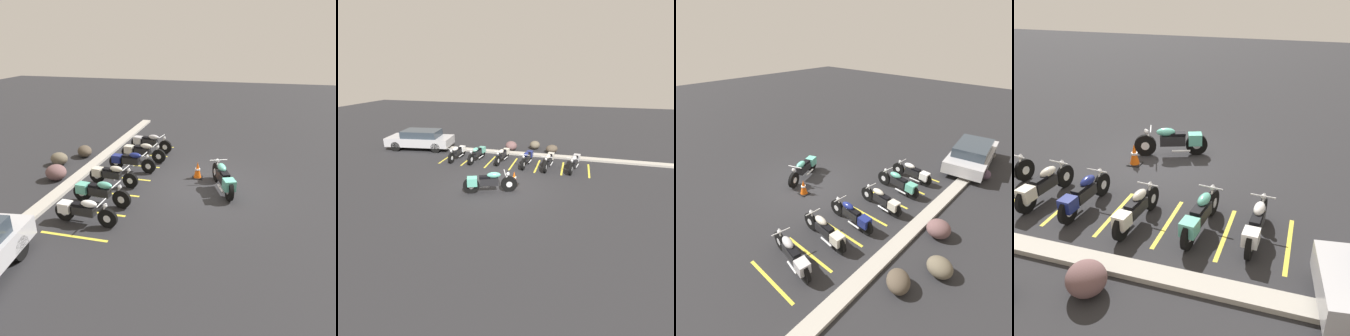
{
  "view_description": "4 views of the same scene",
  "coord_description": "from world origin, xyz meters",
  "views": [
    {
      "loc": [
        -11.29,
        -1.18,
        5.36
      ],
      "look_at": [
        -1.03,
        1.3,
        1.05
      ],
      "focal_mm": 35.0,
      "sensor_mm": 36.0,
      "label": 1
    },
    {
      "loc": [
        3.28,
        -10.59,
        5.18
      ],
      "look_at": [
        0.32,
        0.5,
        0.81
      ],
      "focal_mm": 28.0,
      "sensor_mm": 36.0,
      "label": 2
    },
    {
      "loc": [
        6.47,
        8.27,
        6.35
      ],
      "look_at": [
        -1.23,
        1.06,
        0.71
      ],
      "focal_mm": 28.0,
      "sensor_mm": 36.0,
      "label": 3
    },
    {
      "loc": [
        -4.18,
        10.7,
        5.25
      ],
      "look_at": [
        -1.19,
        1.55,
        0.63
      ],
      "focal_mm": 42.0,
      "sensor_mm": 36.0,
      "label": 4
    }
  ],
  "objects": [
    {
      "name": "ground",
      "position": [
        0.0,
        0.0,
        0.0
      ],
      "size": [
        60.0,
        60.0,
        0.0
      ],
      "primitive_type": "plane",
      "color": "#262628"
    },
    {
      "name": "motorcycle_teal_featured",
      "position": [
        -0.24,
        -0.59,
        0.5
      ],
      "size": [
        2.29,
        1.1,
        0.95
      ],
      "rotation": [
        0.0,
        0.0,
        0.37
      ],
      "color": "black",
      "rests_on": "ground"
    },
    {
      "name": "parked_bike_0",
      "position": [
        -3.48,
        3.37,
        0.43
      ],
      "size": [
        0.58,
        2.07,
        0.81
      ],
      "rotation": [
        0.0,
        0.0,
        -1.62
      ],
      "color": "black",
      "rests_on": "ground"
    },
    {
      "name": "parked_bike_1",
      "position": [
        -2.22,
        3.43,
        0.45
      ],
      "size": [
        0.63,
        2.16,
        0.85
      ],
      "rotation": [
        0.0,
        0.0,
        -1.68
      ],
      "color": "black",
      "rests_on": "ground"
    },
    {
      "name": "parked_bike_2",
      "position": [
        -0.7,
        3.61,
        0.42
      ],
      "size": [
        0.59,
        2.03,
        0.8
      ],
      "rotation": [
        0.0,
        0.0,
        -1.67
      ],
      "color": "black",
      "rests_on": "ground"
    },
    {
      "name": "parked_bike_3",
      "position": [
        0.8,
        3.39,
        0.44
      ],
      "size": [
        0.59,
        2.1,
        0.83
      ],
      "rotation": [
        0.0,
        0.0,
        -1.65
      ],
      "color": "black",
      "rests_on": "ground"
    },
    {
      "name": "parked_bike_4",
      "position": [
        2.04,
        3.29,
        0.45
      ],
      "size": [
        0.61,
        2.14,
        0.84
      ],
      "rotation": [
        0.0,
        0.0,
        -1.67
      ],
      "color": "black",
      "rests_on": "ground"
    },
    {
      "name": "parked_bike_5",
      "position": [
        3.43,
        3.33,
        0.46
      ],
      "size": [
        0.73,
        2.16,
        0.86
      ],
      "rotation": [
        0.0,
        0.0,
        -1.74
      ],
      "color": "black",
      "rests_on": "ground"
    },
    {
      "name": "car_silver",
      "position": [
        -6.87,
        4.76,
        0.68
      ],
      "size": [
        4.5,
        2.36,
        1.29
      ],
      "rotation": [
        0.0,
        0.0,
        3.28
      ],
      "color": "black",
      "rests_on": "ground"
    },
    {
      "name": "concrete_curb",
      "position": [
        0.0,
        5.16,
        0.06
      ],
      "size": [
        18.0,
        0.5,
        0.12
      ],
      "primitive_type": "cube",
      "color": "#A8A399",
      "rests_on": "ground"
    },
    {
      "name": "landscape_rock_0",
      "position": [
        0.72,
        6.67,
        0.28
      ],
      "size": [
        0.79,
        0.87,
        0.56
      ],
      "primitive_type": "ellipsoid",
      "rotation": [
        0.0,
        0.0,
        1.4
      ],
      "color": "brown",
      "rests_on": "ground"
    },
    {
      "name": "landscape_rock_1",
      "position": [
        -0.77,
        5.92,
        0.31
      ],
      "size": [
        0.94,
        0.97,
        0.63
      ],
      "primitive_type": "ellipsoid",
      "rotation": [
        0.0,
        0.0,
        1.83
      ],
      "color": "brown",
      "rests_on": "ground"
    },
    {
      "name": "landscape_rock_2",
      "position": [
        -5.92,
        5.68,
        0.26
      ],
      "size": [
        0.74,
        0.83,
        0.51
      ],
      "primitive_type": "ellipsoid",
      "rotation": [
        0.0,
        0.0,
        1.74
      ],
      "color": "#4A394A",
      "rests_on": "ground"
    },
    {
      "name": "landscape_rock_3",
      "position": [
        1.94,
        6.05,
        0.27
      ],
      "size": [
        1.01,
        0.98,
        0.53
      ],
      "primitive_type": "ellipsoid",
      "rotation": [
        0.0,
        0.0,
        0.6
      ],
      "color": "#4C4134",
      "rests_on": "ground"
    },
    {
      "name": "traffic_cone",
      "position": [
        0.72,
        0.5,
        0.32
      ],
      "size": [
        0.4,
        0.4,
        0.68
      ],
      "color": "black",
      "rests_on": "ground"
    },
    {
      "name": "stall_line_0",
      "position": [
        -4.22,
        3.31,
        0.0
      ],
      "size": [
        0.1,
        2.1,
        0.0
      ],
      "primitive_type": "cube",
      "color": "gold",
      "rests_on": "ground"
    },
    {
      "name": "stall_line_1",
      "position": [
        -2.82,
        3.31,
        0.0
      ],
      "size": [
        0.1,
        2.1,
        0.0
      ],
      "primitive_type": "cube",
      "color": "gold",
      "rests_on": "ground"
    },
    {
      "name": "stall_line_2",
      "position": [
        -1.41,
        3.31,
        0.0
      ],
      "size": [
        0.1,
        2.1,
        0.0
      ],
      "primitive_type": "cube",
      "color": "gold",
      "rests_on": "ground"
    },
    {
      "name": "stall_line_3",
      "position": [
        -0.0,
        3.31,
        0.0
      ],
      "size": [
        0.1,
        2.1,
        0.0
      ],
      "primitive_type": "cube",
      "color": "gold",
      "rests_on": "ground"
    },
    {
      "name": "stall_line_4",
      "position": [
        1.4,
        3.31,
        0.0
      ],
      "size": [
        0.1,
        2.1,
        0.0
      ],
      "primitive_type": "cube",
      "color": "gold",
      "rests_on": "ground"
    },
    {
      "name": "stall_line_5",
      "position": [
        2.81,
        3.31,
        0.0
      ],
      "size": [
        0.1,
        2.1,
        0.0
      ],
      "primitive_type": "cube",
      "color": "gold",
      "rests_on": "ground"
    },
    {
      "name": "stall_line_6",
      "position": [
        4.22,
        3.31,
        0.0
      ],
      "size": [
        0.1,
        2.1,
        0.0
      ],
      "primitive_type": "cube",
      "color": "gold",
      "rests_on": "ground"
    }
  ]
}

